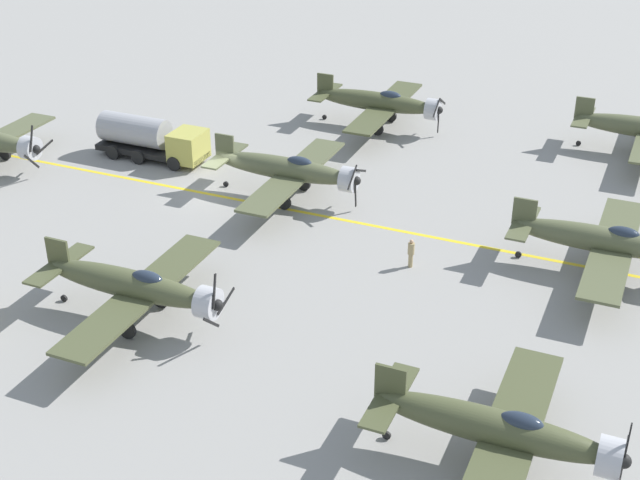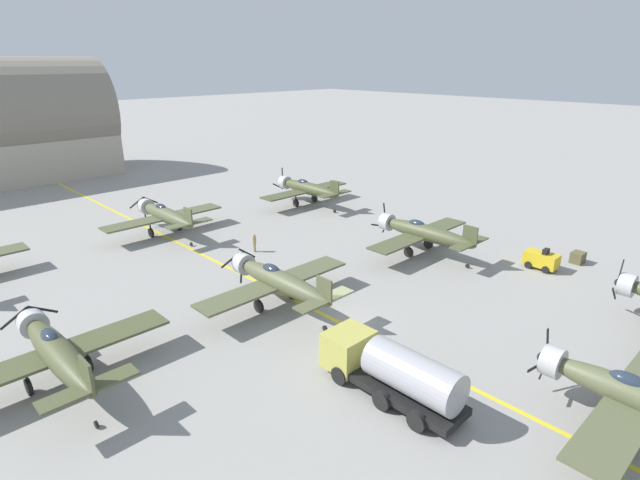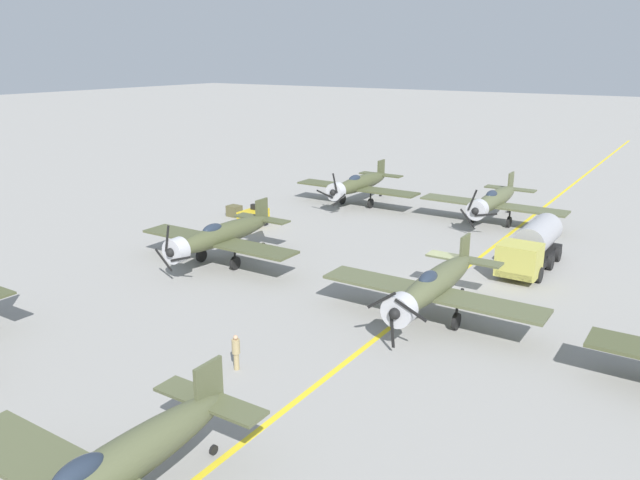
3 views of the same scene
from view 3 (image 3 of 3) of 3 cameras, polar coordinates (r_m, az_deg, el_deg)
name	(u,v)px [view 3 (image 3 of 3)]	position (r m, az deg, el deg)	size (l,w,h in m)	color
ground_plane	(440,289)	(38.63, 10.91, -4.39)	(400.00, 400.00, 0.00)	gray
taxiway_stripe	(440,289)	(38.63, 10.91, -4.38)	(0.30, 160.00, 0.01)	yellow
airplane_near_center	(494,200)	(53.73, 15.61, 3.51)	(12.00, 9.98, 3.73)	#565B3C
airplane_far_center	(103,476)	(20.19, -19.24, -19.72)	(12.00, 9.98, 3.65)	#535839
airplane_mid_right	(220,236)	(42.18, -9.10, 0.40)	(12.00, 9.98, 3.77)	#4B5032
airplane_mid_center	(433,285)	(33.34, 10.31, -4.10)	(12.00, 9.98, 3.65)	#545A3B
airplane_near_right	(358,184)	(58.40, 3.54, 5.12)	(12.00, 9.98, 3.77)	#4A4F31
fuel_tanker	(532,247)	(43.30, 18.81, -0.57)	(2.68, 8.00, 2.98)	black
tow_tractor	(253,217)	(51.62, -6.10, 2.12)	(1.57, 2.60, 1.79)	gold
ground_crew_walking	(236,351)	(28.58, -7.68, -10.00)	(0.37, 0.37, 1.69)	tan
supply_crate_by_tanker	(234,211)	(55.10, -7.84, 2.65)	(1.15, 0.96, 0.96)	brown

